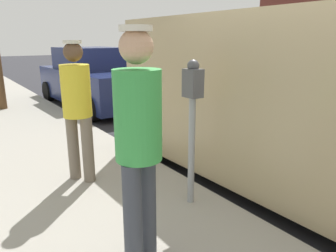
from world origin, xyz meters
The scene contains 6 objects.
ground_plane centered at (0.00, 0.00, 0.00)m, with size 80.00×80.00×0.00m, color #2D2D33.
parking_meter_near centered at (1.35, -0.43, 1.18)m, with size 0.14×0.18×1.52m.
pedestrian_in_yellow centered at (2.11, -1.66, 1.13)m, with size 0.34×0.34×1.70m.
pedestrian_in_green centered at (2.27, 0.08, 1.19)m, with size 0.34×0.34×1.80m.
parked_van centered at (-0.15, -0.05, 1.15)m, with size 2.24×5.25×2.15m.
parked_sedan_behind centered at (-0.16, -6.65, 0.75)m, with size 2.07×4.46×1.65m.
Camera 1 is at (3.33, 1.97, 1.85)m, focal length 33.66 mm.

